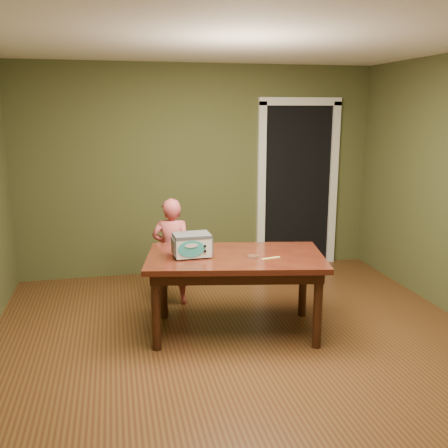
# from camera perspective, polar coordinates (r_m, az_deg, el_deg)

# --- Properties ---
(floor) EXTENTS (5.00, 5.00, 0.00)m
(floor) POSITION_cam_1_polar(r_m,az_deg,el_deg) (4.33, 3.28, -15.32)
(floor) COLOR brown
(floor) RESTS_ON ground
(room_shell) EXTENTS (4.52, 5.02, 2.61)m
(room_shell) POSITION_cam_1_polar(r_m,az_deg,el_deg) (3.83, 3.61, 7.82)
(room_shell) COLOR #424725
(room_shell) RESTS_ON ground
(doorway) EXTENTS (1.10, 0.66, 2.25)m
(doorway) POSITION_cam_1_polar(r_m,az_deg,el_deg) (6.93, 7.51, 4.60)
(doorway) COLOR black
(doorway) RESTS_ON ground
(dining_table) EXTENTS (1.74, 1.19, 0.75)m
(dining_table) POSITION_cam_1_polar(r_m,az_deg,el_deg) (4.60, 1.30, -4.75)
(dining_table) COLOR #3A120D
(dining_table) RESTS_ON floor
(toy_oven) EXTENTS (0.36, 0.25, 0.21)m
(toy_oven) POSITION_cam_1_polar(r_m,az_deg,el_deg) (4.49, -3.71, -2.32)
(toy_oven) COLOR #4C4F54
(toy_oven) RESTS_ON dining_table
(baking_pan) EXTENTS (0.10, 0.10, 0.02)m
(baking_pan) POSITION_cam_1_polar(r_m,az_deg,el_deg) (4.49, 3.30, -3.73)
(baking_pan) COLOR silver
(baking_pan) RESTS_ON dining_table
(spatula) EXTENTS (0.18, 0.06, 0.01)m
(spatula) POSITION_cam_1_polar(r_m,az_deg,el_deg) (4.48, 5.37, -3.91)
(spatula) COLOR #D4CB5C
(spatula) RESTS_ON dining_table
(child) EXTENTS (0.48, 0.37, 1.15)m
(child) POSITION_cam_1_polar(r_m,az_deg,el_deg) (5.33, -5.96, -3.16)
(child) COLOR #CD5457
(child) RESTS_ON floor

